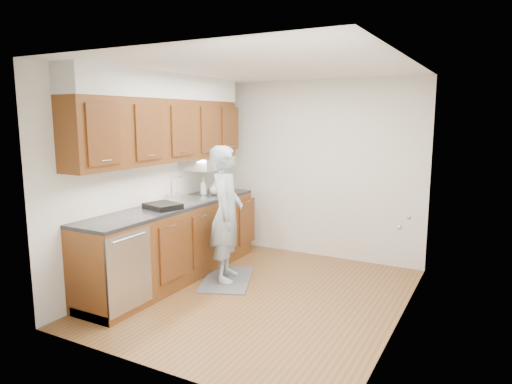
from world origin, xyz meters
TOP-DOWN VIEW (x-y plane):
  - floor at (0.00, 0.00)m, footprint 3.50×3.50m
  - ceiling at (0.00, 0.00)m, footprint 3.50×3.50m
  - wall_left at (-1.50, 0.00)m, footprint 0.02×3.50m
  - wall_right at (1.50, 0.00)m, footprint 0.02×3.50m
  - wall_back at (0.00, 1.75)m, footprint 3.00×0.02m
  - counter at (-1.20, -0.00)m, footprint 0.64×2.80m
  - upper_cabinets at (-1.33, 0.05)m, footprint 0.47×2.80m
  - closet_door at (1.49, 0.30)m, footprint 0.02×1.22m
  - floor_mat at (-0.60, 0.24)m, footprint 0.88×1.10m
  - person at (-0.60, 0.24)m, footprint 0.66×0.78m
  - soap_bottle_a at (-1.25, 0.70)m, footprint 0.09×0.09m
  - soap_bottle_b at (-1.00, 0.88)m, footprint 0.11×0.11m
  - soap_bottle_c at (-1.15, 0.82)m, footprint 0.20×0.20m
  - steel_can at (-1.08, 0.82)m, footprint 0.10×0.10m
  - dish_rack at (-1.15, -0.27)m, footprint 0.46×0.42m

SIDE VIEW (x-z plane):
  - floor at x=0.00m, z-range 0.00..0.00m
  - floor_mat at x=-0.60m, z-range 0.00..0.02m
  - counter at x=-1.20m, z-range -0.16..1.14m
  - person at x=-0.60m, z-range 0.02..1.88m
  - dish_rack at x=-1.15m, z-range 0.94..1.00m
  - steel_can at x=-1.08m, z-range 0.94..1.07m
  - closet_door at x=1.49m, z-range 0.00..2.05m
  - soap_bottle_b at x=-1.00m, z-range 0.94..1.13m
  - soap_bottle_c at x=-1.15m, z-range 0.94..1.13m
  - soap_bottle_a at x=-1.25m, z-range 0.94..1.18m
  - wall_left at x=-1.50m, z-range 0.00..2.50m
  - wall_right at x=1.50m, z-range 0.00..2.50m
  - wall_back at x=0.00m, z-range 0.00..2.50m
  - upper_cabinets at x=-1.33m, z-range 1.34..2.55m
  - ceiling at x=0.00m, z-range 2.50..2.50m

